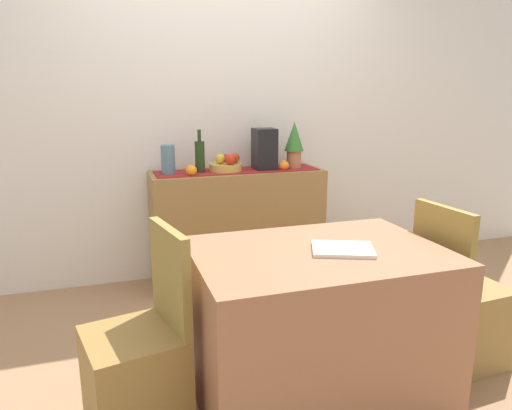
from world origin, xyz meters
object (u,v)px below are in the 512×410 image
Objects in this scene: fruit_bowl at (225,167)px; dining_table at (316,322)px; wine_bottle at (200,156)px; chair_by_corner at (458,317)px; ceramic_vase at (168,160)px; sideboard_console at (238,226)px; open_book at (343,249)px; chair_near_window at (139,371)px; potted_plant at (294,142)px; coffee_maker at (264,149)px.

fruit_bowl is 0.21× the size of dining_table.
wine_bottle is 0.35× the size of chair_by_corner.
ceramic_vase is 2.14m from chair_by_corner.
open_book is at bearing -87.34° from sideboard_console.
ceramic_vase is at bearing 180.00° from fruit_bowl.
chair_by_corner is (0.75, 0.05, -0.48)m from open_book.
wine_bottle is 1.48× the size of ceramic_vase.
fruit_bowl is (-0.09, 0.00, 0.47)m from sideboard_console.
chair_near_window is (-0.95, 0.06, -0.48)m from open_book.
chair_near_window is at bearing -131.68° from potted_plant.
sideboard_console is 0.63m from coffee_maker.
potted_plant is at bearing 0.00° from coffee_maker.
ceramic_vase is at bearing 108.10° from dining_table.
coffee_maker is (0.22, 0.00, 0.59)m from sideboard_console.
sideboard_console is 1.73m from chair_by_corner.
fruit_bowl is 0.33m from coffee_maker.
chair_by_corner is (0.85, -0.00, -0.10)m from dining_table.
coffee_maker reaches higher than ceramic_vase.
dining_table is (0.07, -1.50, -0.54)m from fruit_bowl.
fruit_bowl is 0.27× the size of chair_near_window.
chair_near_window reaches higher than sideboard_console.
fruit_bowl is at bearing 118.35° from open_book.
dining_table is at bearing -80.20° from wine_bottle.
wine_bottle reaches higher than fruit_bowl.
fruit_bowl is at bearing 180.00° from sideboard_console.
ceramic_vase is 1.68m from open_book.
chair_near_window reaches higher than dining_table.
coffee_maker reaches higher than sideboard_console.
dining_table is 4.19× the size of open_book.
coffee_maker reaches higher than dining_table.
potted_plant is at bearing 0.00° from fruit_bowl.
open_book is (-0.39, -1.56, -0.33)m from potted_plant.
wine_bottle is 1.01× the size of coffee_maker.
sideboard_console is at bearing 59.75° from chair_near_window.
coffee_maker is at bearing 53.95° from chair_near_window.
wine_bottle reaches higher than chair_near_window.
chair_by_corner is (1.11, -1.51, -0.73)m from wine_bottle.
chair_by_corner is at bearing -58.64° from fruit_bowl.
coffee_maker is at bearing 180.00° from potted_plant.
open_book is at bearing -176.13° from chair_by_corner.
wine_bottle reaches higher than chair_by_corner.
fruit_bowl is 0.58m from potted_plant.
coffee_maker reaches higher than fruit_bowl.
dining_table is at bearing -87.44° from fruit_bowl.
ceramic_vase is at bearing 133.04° from open_book.
open_book is (0.16, -1.56, -0.16)m from fruit_bowl.
chair_by_corner is at bearing -61.25° from sideboard_console.
coffee_maker is at bearing 112.02° from chair_by_corner.
open_book is 0.31× the size of chair_by_corner.
potted_plant is (0.24, 0.00, 0.04)m from coffee_maker.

